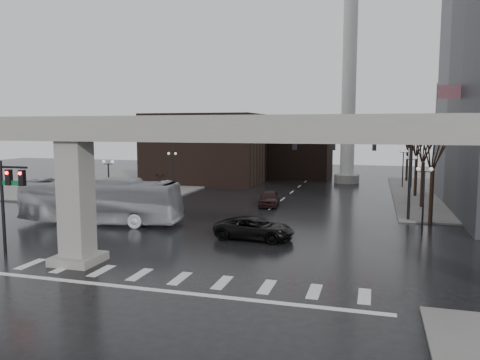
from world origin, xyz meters
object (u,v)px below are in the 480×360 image
Objects in this scene: pickup_truck at (254,228)px; city_bus at (101,201)px; far_car at (269,198)px; signal_mast_arm at (365,153)px.

pickup_truck is 0.42× the size of city_bus.
far_car is (11.69, 12.61, -1.08)m from city_bus.
pickup_truck is at bearing -103.34° from city_bus.
signal_mast_arm reaches higher than far_car.
signal_mast_arm reaches higher than pickup_truck.
city_bus is 17.23m from far_car.
pickup_truck is (-7.35, -10.06, -5.03)m from signal_mast_arm.
signal_mast_arm reaches higher than city_bus.
signal_mast_arm is 2.10× the size of pickup_truck.
city_bus is at bearing 85.72° from pickup_truck.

